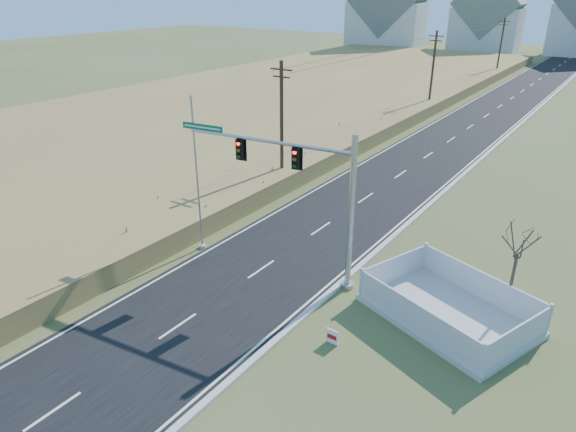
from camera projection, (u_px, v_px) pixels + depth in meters
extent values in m
plane|color=#495228|center=(209.00, 306.00, 24.02)|extent=(260.00, 260.00, 0.00)
cube|color=black|center=(496.00, 109.00, 61.37)|extent=(8.00, 180.00, 0.06)
cube|color=#B2AFA8|center=(533.00, 114.00, 59.18)|extent=(0.30, 180.00, 0.18)
cube|color=olive|center=(284.00, 95.00, 66.13)|extent=(38.00, 110.00, 1.30)
cylinder|color=#422D1E|center=(282.00, 125.00, 36.75)|extent=(0.26, 0.26, 9.00)
cube|color=#422D1E|center=(281.00, 69.00, 35.14)|extent=(1.80, 0.10, 0.10)
cube|color=#422D1E|center=(281.00, 77.00, 35.35)|extent=(1.40, 0.10, 0.10)
cylinder|color=#422D1E|center=(432.00, 72.00, 59.17)|extent=(0.26, 0.26, 9.00)
cube|color=#422D1E|center=(436.00, 36.00, 57.56)|extent=(1.80, 0.10, 0.10)
cube|color=#422D1E|center=(436.00, 41.00, 57.76)|extent=(1.40, 0.10, 0.10)
cylinder|color=#422D1E|center=(500.00, 48.00, 81.59)|extent=(0.26, 0.26, 9.00)
cube|color=#422D1E|center=(505.00, 21.00, 79.98)|extent=(1.80, 0.10, 0.10)
cube|color=#422D1E|center=(504.00, 25.00, 80.18)|extent=(1.40, 0.10, 0.10)
cube|color=silver|center=(386.00, 26.00, 116.46)|extent=(17.38, 13.12, 10.00)
cube|color=silver|center=(485.00, 30.00, 112.23)|extent=(14.66, 10.95, 9.00)
cube|color=slate|center=(489.00, 3.00, 110.00)|extent=(14.93, 11.17, 14.26)
cylinder|color=#9EA0A5|center=(347.00, 285.00, 25.47)|extent=(0.67, 0.67, 0.22)
cylinder|color=#9EA0A5|center=(351.00, 216.00, 23.91)|extent=(0.29, 0.29, 7.78)
cylinder|color=#9EA0A5|center=(267.00, 141.00, 24.54)|extent=(8.84, 1.31, 0.18)
cube|color=black|center=(296.00, 158.00, 24.15)|extent=(0.37, 0.32, 1.05)
cube|color=black|center=(240.00, 149.00, 25.46)|extent=(0.37, 0.32, 1.05)
cube|color=#055F41|center=(202.00, 127.00, 26.04)|extent=(2.43, 0.35, 0.33)
cube|color=#B7B5AD|center=(447.00, 315.00, 23.13)|extent=(8.18, 6.85, 0.27)
cube|color=silver|center=(415.00, 317.00, 21.63)|extent=(6.30, 2.36, 1.34)
cube|color=silver|center=(481.00, 284.00, 23.97)|extent=(6.30, 2.36, 1.34)
cube|color=silver|center=(395.00, 269.00, 25.29)|extent=(1.60, 4.21, 1.34)
cube|color=silver|center=(518.00, 339.00, 20.31)|extent=(1.60, 4.21, 1.34)
cube|color=white|center=(332.00, 337.00, 21.34)|extent=(0.55, 0.06, 0.68)
cube|color=#B50C11|center=(332.00, 337.00, 21.32)|extent=(0.44, 0.02, 0.20)
cylinder|color=#B7B5AD|center=(202.00, 246.00, 29.27)|extent=(0.39, 0.39, 0.17)
cylinder|color=#9EA0A5|center=(197.00, 176.00, 27.52)|extent=(0.11, 0.11, 8.66)
cylinder|color=#4C3F33|center=(511.00, 286.00, 22.72)|extent=(0.14, 0.14, 3.11)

